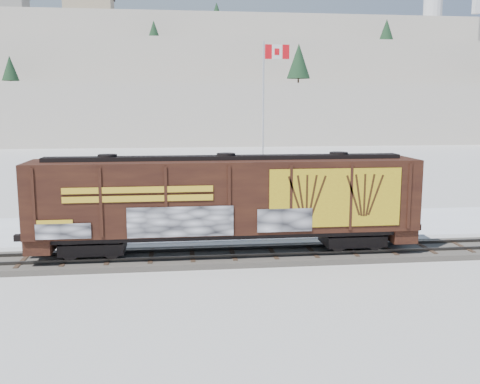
{
  "coord_description": "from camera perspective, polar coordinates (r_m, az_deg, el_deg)",
  "views": [
    {
      "loc": [
        -4.73,
        -25.55,
        7.45
      ],
      "look_at": [
        -1.27,
        3.0,
        2.88
      ],
      "focal_mm": 40.0,
      "sensor_mm": 36.0,
      "label": 1
    }
  ],
  "objects": [
    {
      "name": "car_silver",
      "position": [
        33.67,
        -9.18,
        -2.36
      ],
      "size": [
        5.09,
        2.4,
        1.68
      ],
      "primitive_type": "imported",
      "rotation": [
        0.0,
        0.0,
        1.49
      ],
      "color": "#A2A3A9",
      "rests_on": "parking_strip"
    },
    {
      "name": "car_white",
      "position": [
        32.22,
        -6.46,
        -3.0
      ],
      "size": [
        4.55,
        1.74,
        1.48
      ],
      "primitive_type": "imported",
      "rotation": [
        0.0,
        0.0,
        1.61
      ],
      "color": "silver",
      "rests_on": "parking_strip"
    },
    {
      "name": "flagpole",
      "position": [
        38.71,
        2.62,
        4.61
      ],
      "size": [
        2.3,
        0.9,
        12.02
      ],
      "color": "silver",
      "rests_on": "ground"
    },
    {
      "name": "parking_strip",
      "position": [
        34.21,
        1.21,
        -3.53
      ],
      "size": [
        40.0,
        8.0,
        0.03
      ],
      "primitive_type": "cube",
      "color": "white",
      "rests_on": "ground"
    },
    {
      "name": "hillside",
      "position": [
        165.56,
        -5.39,
        11.38
      ],
      "size": [
        360.0,
        110.0,
        93.0
      ],
      "color": "white",
      "rests_on": "ground"
    },
    {
      "name": "car_dark",
      "position": [
        34.9,
        6.27,
        -2.05
      ],
      "size": [
        5.56,
        3.88,
        1.49
      ],
      "primitive_type": "imported",
      "rotation": [
        0.0,
        0.0,
        1.96
      ],
      "color": "black",
      "rests_on": "parking_strip"
    },
    {
      "name": "ground",
      "position": [
        27.03,
        3.46,
        -6.99
      ],
      "size": [
        500.0,
        500.0,
        0.0
      ],
      "primitive_type": "plane",
      "color": "white",
      "rests_on": "ground"
    },
    {
      "name": "rail_track",
      "position": [
        26.99,
        3.47,
        -6.69
      ],
      "size": [
        50.0,
        3.4,
        0.43
      ],
      "color": "#59544C",
      "rests_on": "ground"
    },
    {
      "name": "hopper_railcar",
      "position": [
        26.03,
        -1.47,
        -0.7
      ],
      "size": [
        18.63,
        3.06,
        4.73
      ],
      "color": "black",
      "rests_on": "rail_track"
    }
  ]
}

